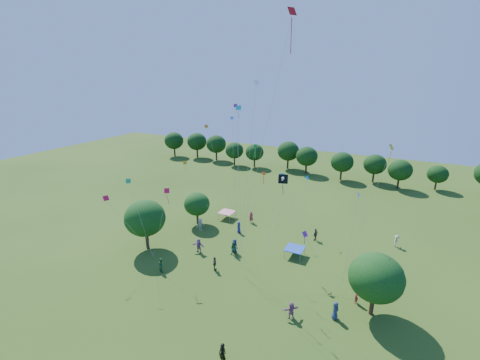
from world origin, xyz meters
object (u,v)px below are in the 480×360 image
(tent_red_stripe, at_px, (227,212))
(man_in_black, at_px, (223,354))
(near_tree_north, at_px, (197,204))
(pirate_kite, at_px, (283,181))
(red_high_kite, at_px, (281,67))
(near_tree_west, at_px, (145,218))
(tent_blue, at_px, (295,249))
(near_tree_east, at_px, (376,278))

(tent_red_stripe, bearing_deg, man_in_black, -61.79)
(near_tree_north, bearing_deg, man_in_black, -51.82)
(pirate_kite, height_order, red_high_kite, red_high_kite)
(near_tree_west, bearing_deg, near_tree_north, 78.78)
(tent_red_stripe, distance_m, red_high_kite, 26.37)
(near_tree_west, height_order, man_in_black, near_tree_west)
(near_tree_north, height_order, man_in_black, near_tree_north)
(near_tree_north, relative_size, red_high_kite, 0.19)
(man_in_black, xyz_separation_m, pirate_kite, (-1.36, 16.62, 9.04))
(tent_blue, distance_m, man_in_black, 17.73)
(near_tree_west, relative_size, tent_blue, 3.00)
(near_tree_west, bearing_deg, pirate_kite, 19.04)
(near_tree_north, xyz_separation_m, pirate_kite, (14.38, -3.40, 6.77))
(near_tree_east, height_order, red_high_kite, red_high_kite)
(tent_red_stripe, height_order, pirate_kite, pirate_kite)
(tent_red_stripe, height_order, red_high_kite, red_high_kite)
(near_tree_north, height_order, tent_blue, near_tree_north)
(near_tree_west, bearing_deg, tent_red_stripe, 69.13)
(near_tree_north, bearing_deg, near_tree_west, -101.22)
(near_tree_north, relative_size, tent_blue, 2.25)
(tent_red_stripe, bearing_deg, tent_blue, -24.76)
(near_tree_north, bearing_deg, tent_red_stripe, 50.33)
(pirate_kite, bearing_deg, near_tree_west, -160.96)
(near_tree_east, bearing_deg, tent_blue, 145.32)
(near_tree_north, xyz_separation_m, tent_red_stripe, (3.04, 3.67, -2.17))
(near_tree_north, xyz_separation_m, tent_blue, (15.97, -2.30, -2.17))
(near_tree_east, height_order, tent_blue, near_tree_east)
(near_tree_east, relative_size, pirate_kite, 0.67)
(tent_red_stripe, height_order, man_in_black, man_in_black)
(pirate_kite, relative_size, red_high_kite, 0.36)
(man_in_black, bearing_deg, pirate_kite, 106.81)
(near_tree_west, distance_m, near_tree_east, 27.33)
(near_tree_west, bearing_deg, red_high_kite, 8.03)
(near_tree_west, height_order, near_tree_north, near_tree_west)
(near_tree_north, bearing_deg, tent_blue, -8.19)
(pirate_kite, bearing_deg, man_in_black, -85.32)
(near_tree_north, xyz_separation_m, red_high_kite, (14.79, -6.64, 19.06))
(near_tree_north, distance_m, red_high_kite, 25.03)
(tent_red_stripe, bearing_deg, red_high_kite, -41.26)
(tent_blue, xyz_separation_m, red_high_kite, (-1.18, -4.35, 21.23))
(tent_red_stripe, distance_m, tent_blue, 14.24)
(near_tree_west, distance_m, pirate_kite, 18.03)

